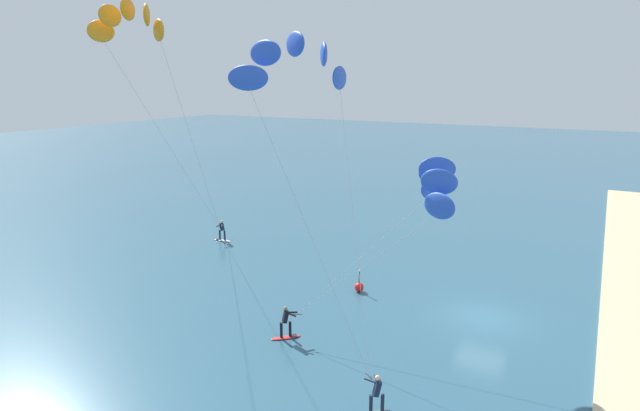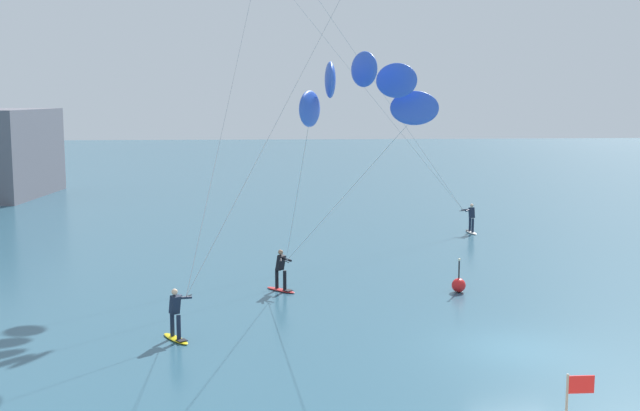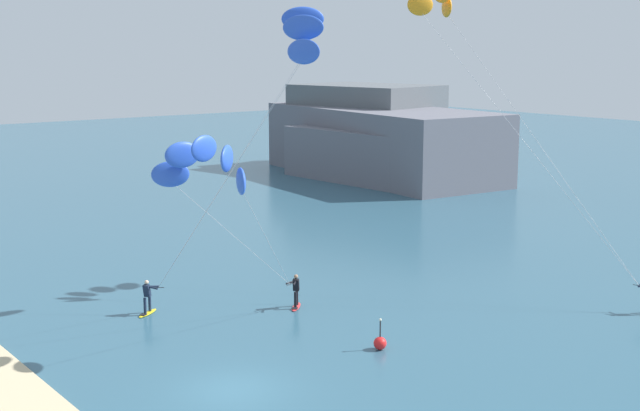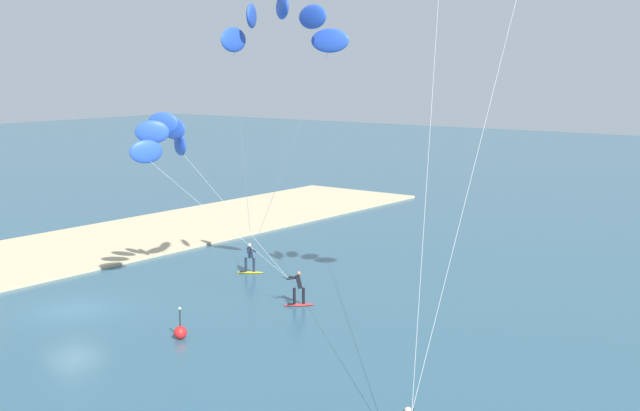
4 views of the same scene
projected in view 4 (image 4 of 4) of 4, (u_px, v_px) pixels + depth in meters
ground_plane at (73, 310)px, 41.22m from camera, size 240.00×240.00×0.00m
kitesurfer_nearshore at (281, 35)px, 39.60m from camera, size 7.77×9.12×14.48m
kitesurfer_far_out at (169, 143)px, 42.53m from camera, size 5.64×8.54×9.13m
marker_buoy at (180, 332)px, 36.77m from camera, size 0.56×0.56×1.38m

